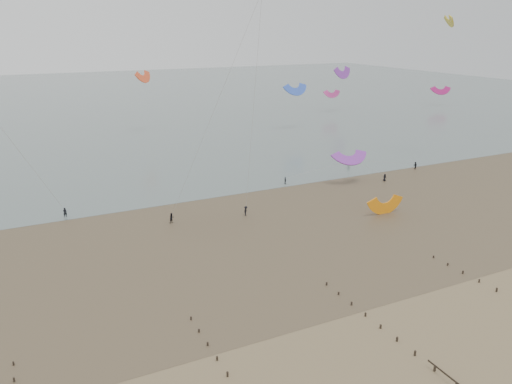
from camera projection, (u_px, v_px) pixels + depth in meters
ground at (359, 345)px, 51.20m from camera, size 500.00×500.00×0.00m
sea_and_shore at (205, 234)px, 78.89m from camera, size 500.00×665.00×0.03m
kitesurfer_lead at (65, 212)px, 85.46m from camera, size 0.63×0.41×1.72m
kitesurfers at (294, 184)px, 100.62m from camera, size 119.87×21.19×1.76m
grounded_kite at (385, 214)px, 87.31m from camera, size 6.34×5.00×3.42m
kites_airborne at (78, 79)px, 123.17m from camera, size 248.51×126.88×36.63m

